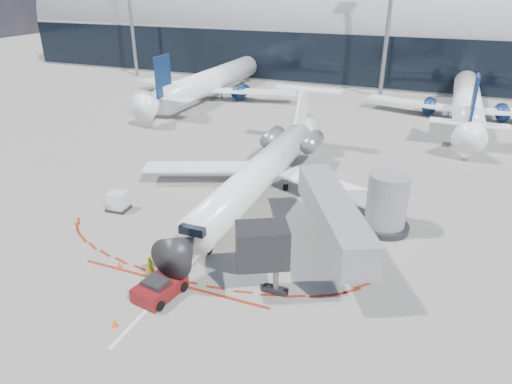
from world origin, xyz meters
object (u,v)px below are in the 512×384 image
at_px(uld_container, 118,201).
at_px(regional_jet, 265,168).
at_px(ramp_worker, 150,267).
at_px(pushback_tug, 160,288).

bearing_deg(uld_container, regional_jet, 32.39).
relative_size(regional_jet, uld_container, 16.16).
height_order(ramp_worker, uld_container, ramp_worker).
bearing_deg(uld_container, pushback_tug, -45.86).
relative_size(ramp_worker, uld_container, 0.91).
xyz_separation_m(regional_jet, pushback_tug, (-0.66, -16.79, -1.99)).
bearing_deg(regional_jet, uld_container, -143.20).
xyz_separation_m(pushback_tug, uld_container, (-9.99, 8.82, 0.24)).
bearing_deg(pushback_tug, uld_container, 148.07).
distance_m(regional_jet, ramp_worker, 15.71).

